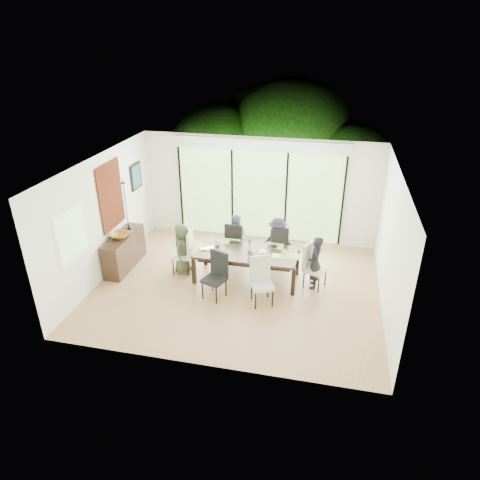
% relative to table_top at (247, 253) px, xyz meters
% --- Properties ---
extents(floor, '(6.00, 5.00, 0.01)m').
position_rel_table_top_xyz_m(floor, '(-0.13, -0.35, -0.66)').
color(floor, '#98613D').
rests_on(floor, ground).
extents(ceiling, '(6.00, 5.00, 0.01)m').
position_rel_table_top_xyz_m(ceiling, '(-0.13, -0.35, 2.05)').
color(ceiling, white).
rests_on(ceiling, wall_back).
extents(wall_back, '(6.00, 0.02, 2.70)m').
position_rel_table_top_xyz_m(wall_back, '(-0.13, 2.16, 0.69)').
color(wall_back, white).
rests_on(wall_back, floor).
extents(wall_front, '(6.00, 0.02, 2.70)m').
position_rel_table_top_xyz_m(wall_front, '(-0.13, -2.86, 0.69)').
color(wall_front, silver).
rests_on(wall_front, floor).
extents(wall_left, '(0.02, 5.00, 2.70)m').
position_rel_table_top_xyz_m(wall_left, '(-3.14, -0.35, 0.69)').
color(wall_left, silver).
rests_on(wall_left, floor).
extents(wall_right, '(0.02, 5.00, 2.70)m').
position_rel_table_top_xyz_m(wall_right, '(2.88, -0.35, 0.69)').
color(wall_right, beige).
rests_on(wall_right, floor).
extents(glass_doors, '(4.20, 0.02, 2.30)m').
position_rel_table_top_xyz_m(glass_doors, '(-0.13, 2.12, 0.54)').
color(glass_doors, '#598C3F').
rests_on(glass_doors, wall_back).
extents(blinds_header, '(4.40, 0.06, 0.28)m').
position_rel_table_top_xyz_m(blinds_header, '(-0.13, 2.11, 1.84)').
color(blinds_header, white).
rests_on(blinds_header, wall_back).
extents(mullion_a, '(0.05, 0.04, 2.30)m').
position_rel_table_top_xyz_m(mullion_a, '(-2.23, 2.11, 0.54)').
color(mullion_a, black).
rests_on(mullion_a, wall_back).
extents(mullion_b, '(0.05, 0.04, 2.30)m').
position_rel_table_top_xyz_m(mullion_b, '(-0.83, 2.11, 0.54)').
color(mullion_b, black).
rests_on(mullion_b, wall_back).
extents(mullion_c, '(0.05, 0.04, 2.30)m').
position_rel_table_top_xyz_m(mullion_c, '(0.57, 2.11, 0.54)').
color(mullion_c, black).
rests_on(mullion_c, wall_back).
extents(mullion_d, '(0.05, 0.04, 2.30)m').
position_rel_table_top_xyz_m(mullion_d, '(1.97, 2.11, 0.54)').
color(mullion_d, black).
rests_on(mullion_d, wall_back).
extents(side_window, '(0.02, 0.90, 1.00)m').
position_rel_table_top_xyz_m(side_window, '(-3.10, -1.55, 0.84)').
color(side_window, '#8CAD7F').
rests_on(side_window, wall_left).
extents(deck, '(6.00, 1.80, 0.10)m').
position_rel_table_top_xyz_m(deck, '(-0.13, 3.05, -0.71)').
color(deck, brown).
rests_on(deck, ground).
extents(rail_top, '(6.00, 0.08, 0.06)m').
position_rel_table_top_xyz_m(rail_top, '(-0.13, 3.85, -0.11)').
color(rail_top, brown).
rests_on(rail_top, deck).
extents(foliage_left, '(3.20, 3.20, 3.20)m').
position_rel_table_top_xyz_m(foliage_left, '(-1.93, 4.85, 0.78)').
color(foliage_left, '#14380F').
rests_on(foliage_left, ground).
extents(foliage_mid, '(4.00, 4.00, 4.00)m').
position_rel_table_top_xyz_m(foliage_mid, '(0.27, 5.45, 1.14)').
color(foliage_mid, '#14380F').
rests_on(foliage_mid, ground).
extents(foliage_right, '(2.80, 2.80, 2.80)m').
position_rel_table_top_xyz_m(foliage_right, '(2.07, 4.65, 0.60)').
color(foliage_right, '#14380F').
rests_on(foliage_right, ground).
extents(foliage_far, '(3.60, 3.60, 3.60)m').
position_rel_table_top_xyz_m(foliage_far, '(-0.73, 6.15, 0.96)').
color(foliage_far, '#14380F').
rests_on(foliage_far, ground).
extents(table_top, '(2.19, 1.00, 0.05)m').
position_rel_table_top_xyz_m(table_top, '(0.00, 0.00, 0.00)').
color(table_top, black).
rests_on(table_top, floor).
extents(table_apron, '(2.01, 0.82, 0.09)m').
position_rel_table_top_xyz_m(table_apron, '(0.00, 0.00, -0.08)').
color(table_apron, black).
rests_on(table_apron, floor).
extents(table_leg_fl, '(0.08, 0.08, 0.63)m').
position_rel_table_top_xyz_m(table_leg_fl, '(-1.08, -0.43, -0.34)').
color(table_leg_fl, black).
rests_on(table_leg_fl, floor).
extents(table_leg_fr, '(0.08, 0.08, 0.63)m').
position_rel_table_top_xyz_m(table_leg_fr, '(1.08, -0.43, -0.34)').
color(table_leg_fr, black).
rests_on(table_leg_fr, floor).
extents(table_leg_bl, '(0.08, 0.08, 0.63)m').
position_rel_table_top_xyz_m(table_leg_bl, '(-1.08, 0.43, -0.34)').
color(table_leg_bl, black).
rests_on(table_leg_bl, floor).
extents(table_leg_br, '(0.08, 0.08, 0.63)m').
position_rel_table_top_xyz_m(table_leg_br, '(1.08, 0.43, -0.34)').
color(table_leg_br, black).
rests_on(table_leg_br, floor).
extents(chair_left_end, '(0.46, 0.46, 1.00)m').
position_rel_table_top_xyz_m(chair_left_end, '(-1.50, 0.00, -0.16)').
color(chair_left_end, white).
rests_on(chair_left_end, floor).
extents(chair_right_end, '(0.54, 0.54, 1.00)m').
position_rel_table_top_xyz_m(chair_right_end, '(1.50, 0.00, -0.16)').
color(chair_right_end, silver).
rests_on(chair_right_end, floor).
extents(chair_far_left, '(0.43, 0.43, 1.00)m').
position_rel_table_top_xyz_m(chair_far_left, '(-0.45, 0.85, -0.16)').
color(chair_far_left, black).
rests_on(chair_far_left, floor).
extents(chair_far_right, '(0.54, 0.54, 1.00)m').
position_rel_table_top_xyz_m(chair_far_right, '(0.55, 0.85, -0.16)').
color(chair_far_right, black).
rests_on(chair_far_right, floor).
extents(chair_near_left, '(0.54, 0.54, 1.00)m').
position_rel_table_top_xyz_m(chair_near_left, '(-0.50, -0.87, -0.16)').
color(chair_near_left, black).
rests_on(chair_near_left, floor).
extents(chair_near_right, '(0.56, 0.56, 1.00)m').
position_rel_table_top_xyz_m(chair_near_right, '(0.50, -0.87, -0.16)').
color(chair_near_right, beige).
rests_on(chair_near_right, floor).
extents(person_left_end, '(0.38, 0.57, 1.18)m').
position_rel_table_top_xyz_m(person_left_end, '(-1.48, 0.00, -0.07)').
color(person_left_end, '#3A452E').
rests_on(person_left_end, floor).
extents(person_right_end, '(0.36, 0.56, 1.18)m').
position_rel_table_top_xyz_m(person_right_end, '(1.48, 0.00, -0.07)').
color(person_right_end, black).
rests_on(person_right_end, floor).
extents(person_far_left, '(0.60, 0.44, 1.18)m').
position_rel_table_top_xyz_m(person_far_left, '(-0.45, 0.83, -0.07)').
color(person_far_left, slate).
rests_on(person_far_left, floor).
extents(person_far_right, '(0.61, 0.44, 1.18)m').
position_rel_table_top_xyz_m(person_far_right, '(0.55, 0.83, -0.07)').
color(person_far_right, '#251E2E').
rests_on(person_far_right, floor).
extents(placemat_left, '(0.40, 0.29, 0.01)m').
position_rel_table_top_xyz_m(placemat_left, '(-0.95, 0.00, 0.03)').
color(placemat_left, '#96C044').
rests_on(placemat_left, table_top).
extents(placemat_right, '(0.40, 0.29, 0.01)m').
position_rel_table_top_xyz_m(placemat_right, '(0.95, 0.00, 0.03)').
color(placemat_right, '#95B23F').
rests_on(placemat_right, table_top).
extents(placemat_far_l, '(0.40, 0.29, 0.01)m').
position_rel_table_top_xyz_m(placemat_far_l, '(-0.45, 0.40, 0.03)').
color(placemat_far_l, '#90C345').
rests_on(placemat_far_l, table_top).
extents(placemat_far_r, '(0.40, 0.29, 0.01)m').
position_rel_table_top_xyz_m(placemat_far_r, '(0.55, 0.40, 0.03)').
color(placemat_far_r, '#8CA039').
rests_on(placemat_far_r, table_top).
extents(placemat_paper, '(0.40, 0.29, 0.01)m').
position_rel_table_top_xyz_m(placemat_paper, '(-0.55, -0.30, 0.03)').
color(placemat_paper, white).
rests_on(placemat_paper, table_top).
extents(tablet_far_l, '(0.24, 0.16, 0.01)m').
position_rel_table_top_xyz_m(tablet_far_l, '(-0.35, 0.35, 0.04)').
color(tablet_far_l, black).
rests_on(tablet_far_l, table_top).
extents(tablet_far_r, '(0.22, 0.16, 0.01)m').
position_rel_table_top_xyz_m(tablet_far_r, '(0.50, 0.35, 0.04)').
color(tablet_far_r, black).
rests_on(tablet_far_r, table_top).
extents(papers, '(0.27, 0.20, 0.00)m').
position_rel_table_top_xyz_m(papers, '(0.70, -0.05, 0.03)').
color(papers, white).
rests_on(papers, table_top).
extents(platter_base, '(0.24, 0.24, 0.02)m').
position_rel_table_top_xyz_m(platter_base, '(-0.55, -0.30, 0.04)').
color(platter_base, white).
rests_on(platter_base, table_top).
extents(platter_snacks, '(0.18, 0.18, 0.01)m').
position_rel_table_top_xyz_m(platter_snacks, '(-0.55, -0.30, 0.06)').
color(platter_snacks, orange).
rests_on(platter_snacks, table_top).
extents(vase, '(0.07, 0.07, 0.11)m').
position_rel_table_top_xyz_m(vase, '(0.05, 0.05, 0.08)').
color(vase, silver).
rests_on(vase, table_top).
extents(hyacinth_stems, '(0.04, 0.04, 0.15)m').
position_rel_table_top_xyz_m(hyacinth_stems, '(0.05, 0.05, 0.19)').
color(hyacinth_stems, '#337226').
rests_on(hyacinth_stems, table_top).
extents(hyacinth_blooms, '(0.10, 0.10, 0.10)m').
position_rel_table_top_xyz_m(hyacinth_blooms, '(0.05, 0.05, 0.28)').
color(hyacinth_blooms, '#4454AB').
rests_on(hyacinth_blooms, table_top).
extents(laptop, '(0.36, 0.32, 0.02)m').
position_rel_table_top_xyz_m(laptop, '(-0.85, -0.10, 0.04)').
color(laptop, silver).
rests_on(laptop, table_top).
extents(cup_a, '(0.16, 0.16, 0.09)m').
position_rel_table_top_xyz_m(cup_a, '(-0.70, 0.15, 0.07)').
color(cup_a, white).
rests_on(cup_a, table_top).
extents(cup_b, '(0.13, 0.13, 0.08)m').
position_rel_table_top_xyz_m(cup_b, '(0.15, -0.10, 0.07)').
color(cup_b, white).
rests_on(cup_b, table_top).
extents(cup_c, '(0.16, 0.16, 0.09)m').
position_rel_table_top_xyz_m(cup_c, '(0.80, 0.10, 0.07)').
color(cup_c, white).
rests_on(cup_c, table_top).
extents(book, '(0.20, 0.24, 0.02)m').
position_rel_table_top_xyz_m(book, '(0.25, 0.05, 0.04)').
color(book, white).
rests_on(book, table_top).
extents(sideboard, '(0.40, 1.43, 0.81)m').
position_rel_table_top_xyz_m(sideboard, '(-2.89, -0.08, -0.25)').
color(sideboard, black).
rests_on(sideboard, floor).
extents(bowl, '(0.43, 0.43, 0.10)m').
position_rel_table_top_xyz_m(bowl, '(-2.89, -0.18, 0.20)').
color(bowl, olive).
rests_on(bowl, sideboard).
extents(candlestick_base, '(0.09, 0.09, 0.04)m').
position_rel_table_top_xyz_m(candlestick_base, '(-2.89, 0.27, 0.17)').
color(candlestick_base, black).
rests_on(candlestick_base, sideboard).
extents(candlestick_shaft, '(0.02, 0.02, 1.12)m').
position_rel_table_top_xyz_m(candlestick_shaft, '(-2.89, 0.27, 0.73)').
color(candlestick_shaft, black).
rests_on(candlestick_shaft, sideboard).
extents(candlestick_pan, '(0.09, 0.09, 0.03)m').
position_rel_table_top_xyz_m(candlestick_pan, '(-2.89, 0.27, 1.29)').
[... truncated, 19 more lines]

